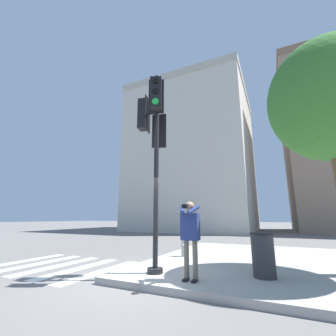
{
  "coord_description": "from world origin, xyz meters",
  "views": [
    {
      "loc": [
        3.34,
        -4.77,
        1.47
      ],
      "look_at": [
        0.8,
        0.64,
        2.8
      ],
      "focal_mm": 24.0,
      "sensor_mm": 36.0,
      "label": 1
    }
  ],
  "objects_px": {
    "street_tree": "(329,100)",
    "fire_hydrant": "(184,245)",
    "trash_bin": "(263,255)",
    "traffic_signal_pole": "(154,133)",
    "person_photographer": "(190,232)"
  },
  "relations": [
    {
      "from": "person_photographer",
      "to": "fire_hydrant",
      "type": "height_order",
      "value": "person_photographer"
    },
    {
      "from": "traffic_signal_pole",
      "to": "trash_bin",
      "type": "relative_size",
      "value": 5.59
    },
    {
      "from": "trash_bin",
      "to": "street_tree",
      "type": "bearing_deg",
      "value": 29.67
    },
    {
      "from": "street_tree",
      "to": "fire_hydrant",
      "type": "height_order",
      "value": "street_tree"
    },
    {
      "from": "street_tree",
      "to": "fire_hydrant",
      "type": "relative_size",
      "value": 8.11
    },
    {
      "from": "street_tree",
      "to": "fire_hydrant",
      "type": "bearing_deg",
      "value": 170.61
    },
    {
      "from": "fire_hydrant",
      "to": "street_tree",
      "type": "bearing_deg",
      "value": -9.39
    },
    {
      "from": "person_photographer",
      "to": "trash_bin",
      "type": "relative_size",
      "value": 1.73
    },
    {
      "from": "traffic_signal_pole",
      "to": "street_tree",
      "type": "height_order",
      "value": "street_tree"
    },
    {
      "from": "person_photographer",
      "to": "street_tree",
      "type": "bearing_deg",
      "value": 31.51
    },
    {
      "from": "street_tree",
      "to": "fire_hydrant",
      "type": "distance_m",
      "value": 6.24
    },
    {
      "from": "traffic_signal_pole",
      "to": "trash_bin",
      "type": "bearing_deg",
      "value": 15.51
    },
    {
      "from": "fire_hydrant",
      "to": "trash_bin",
      "type": "xyz_separation_m",
      "value": [
        2.68,
        -1.89,
        0.11
      ]
    },
    {
      "from": "person_photographer",
      "to": "trash_bin",
      "type": "height_order",
      "value": "person_photographer"
    },
    {
      "from": "street_tree",
      "to": "trash_bin",
      "type": "bearing_deg",
      "value": -150.33
    }
  ]
}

